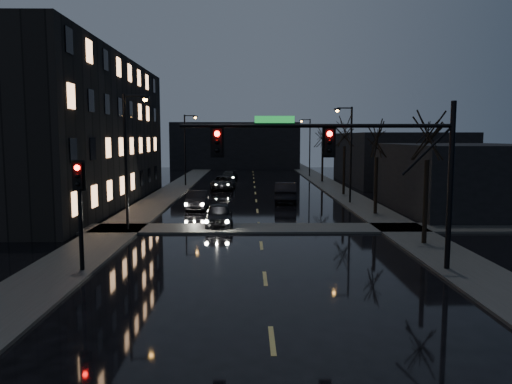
{
  "coord_description": "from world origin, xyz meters",
  "views": [
    {
      "loc": [
        -0.63,
        -11.14,
        5.56
      ],
      "look_at": [
        -0.33,
        10.14,
        3.2
      ],
      "focal_mm": 35.0,
      "sensor_mm": 36.0,
      "label": 1
    }
  ],
  "objects_px": {
    "oncoming_car_b": "(197,200)",
    "lead_car": "(286,192)",
    "oncoming_car_c": "(223,183)",
    "oncoming_car_d": "(229,176)",
    "oncoming_car_a": "(219,215)"
  },
  "relations": [
    {
      "from": "oncoming_car_c",
      "to": "oncoming_car_b",
      "type": "bearing_deg",
      "value": -93.15
    },
    {
      "from": "oncoming_car_b",
      "to": "lead_car",
      "type": "xyz_separation_m",
      "value": [
        7.16,
        4.24,
        0.14
      ]
    },
    {
      "from": "oncoming_car_c",
      "to": "oncoming_car_d",
      "type": "xyz_separation_m",
      "value": [
        0.23,
        9.54,
        -0.07
      ]
    },
    {
      "from": "oncoming_car_a",
      "to": "oncoming_car_c",
      "type": "distance_m",
      "value": 21.9
    },
    {
      "from": "lead_car",
      "to": "oncoming_car_c",
      "type": "bearing_deg",
      "value": -55.69
    },
    {
      "from": "lead_car",
      "to": "oncoming_car_a",
      "type": "bearing_deg",
      "value": 70.88
    },
    {
      "from": "oncoming_car_d",
      "to": "oncoming_car_b",
      "type": "bearing_deg",
      "value": -86.92
    },
    {
      "from": "oncoming_car_a",
      "to": "oncoming_car_d",
      "type": "xyz_separation_m",
      "value": [
        -0.65,
        31.42,
        -0.07
      ]
    },
    {
      "from": "oncoming_car_b",
      "to": "oncoming_car_d",
      "type": "distance_m",
      "value": 24.01
    },
    {
      "from": "oncoming_car_b",
      "to": "oncoming_car_c",
      "type": "height_order",
      "value": "oncoming_car_c"
    },
    {
      "from": "oncoming_car_a",
      "to": "lead_car",
      "type": "distance_m",
      "value": 12.73
    },
    {
      "from": "oncoming_car_b",
      "to": "lead_car",
      "type": "relative_size",
      "value": 0.83
    },
    {
      "from": "oncoming_car_c",
      "to": "lead_car",
      "type": "relative_size",
      "value": 1.0
    },
    {
      "from": "oncoming_car_b",
      "to": "oncoming_car_d",
      "type": "bearing_deg",
      "value": 86.31
    },
    {
      "from": "oncoming_car_b",
      "to": "lead_car",
      "type": "height_order",
      "value": "lead_car"
    }
  ]
}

